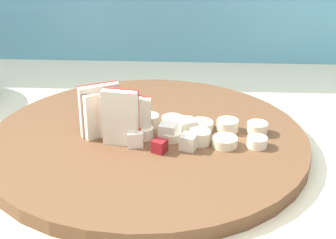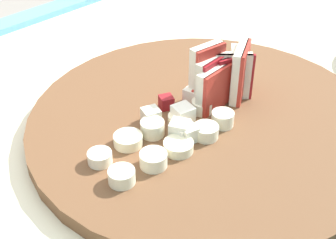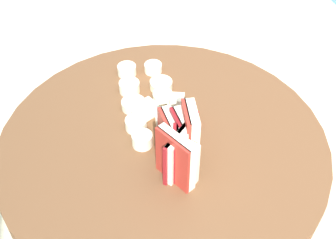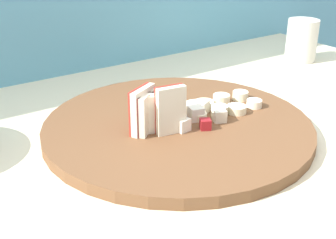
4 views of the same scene
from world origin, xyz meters
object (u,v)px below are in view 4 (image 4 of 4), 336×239
at_px(apple_wedge_fan, 157,111).
at_px(small_jar, 302,40).
at_px(banana_slice_rows, 211,107).
at_px(apple_dice_pile, 196,115).
at_px(cutting_board, 178,127).

xyz_separation_m(apple_wedge_fan, small_jar, (0.46, 0.14, -0.00)).
bearing_deg(banana_slice_rows, apple_dice_pile, -160.22).
relative_size(apple_wedge_fan, apple_dice_pile, 0.96).
distance_m(apple_wedge_fan, small_jar, 0.48).
distance_m(apple_dice_pile, banana_slice_rows, 0.04).
relative_size(cutting_board, apple_dice_pile, 4.28).
relative_size(banana_slice_rows, small_jar, 1.83).
distance_m(cutting_board, banana_slice_rows, 0.06).
bearing_deg(small_jar, banana_slice_rows, -159.44).
relative_size(apple_dice_pile, banana_slice_rows, 0.56).
height_order(cutting_board, apple_wedge_fan, apple_wedge_fan).
distance_m(apple_wedge_fan, banana_slice_rows, 0.11).
distance_m(cutting_board, apple_wedge_fan, 0.05).
relative_size(apple_dice_pile, small_jar, 1.02).
distance_m(apple_dice_pile, small_jar, 0.42).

